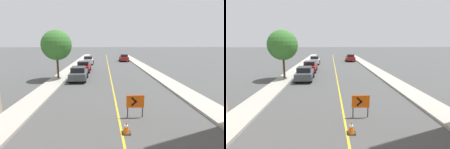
% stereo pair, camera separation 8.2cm
% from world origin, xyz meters
% --- Properties ---
extents(lane_stripe, '(0.12, 70.63, 0.01)m').
position_xyz_m(lane_stripe, '(0.00, 35.31, 0.00)').
color(lane_stripe, gold).
rests_on(lane_stripe, ground_plane).
extents(sidewalk_left, '(1.90, 70.63, 0.18)m').
position_xyz_m(sidewalk_left, '(-6.15, 35.31, 0.09)').
color(sidewalk_left, '#ADA89E').
rests_on(sidewalk_left, ground_plane).
extents(sidewalk_right, '(1.90, 70.63, 0.18)m').
position_xyz_m(sidewalk_right, '(6.15, 35.31, 0.09)').
color(sidewalk_right, '#ADA89E').
rests_on(sidewalk_right, ground_plane).
extents(traffic_cone_third, '(0.43, 0.43, 0.60)m').
position_xyz_m(traffic_cone_third, '(0.21, 19.34, 0.30)').
color(traffic_cone_third, black).
rests_on(traffic_cone_third, ground_plane).
extents(arrow_barricade_primary, '(1.04, 0.09, 1.36)m').
position_xyz_m(arrow_barricade_primary, '(0.97, 21.16, 0.93)').
color(arrow_barricade_primary, '#EF560C').
rests_on(arrow_barricade_primary, ground_plane).
extents(parked_car_curb_near, '(1.95, 4.35, 1.59)m').
position_xyz_m(parked_car_curb_near, '(-3.75, 31.49, 0.80)').
color(parked_car_curb_near, '#474C51').
rests_on(parked_car_curb_near, ground_plane).
extents(parked_car_curb_mid, '(1.94, 4.32, 1.59)m').
position_xyz_m(parked_car_curb_mid, '(-3.79, 37.24, 0.80)').
color(parked_car_curb_mid, maroon).
rests_on(parked_car_curb_mid, ground_plane).
extents(parked_car_curb_far, '(2.01, 4.39, 1.59)m').
position_xyz_m(parked_car_curb_far, '(-3.85, 46.04, 0.80)').
color(parked_car_curb_far, silver).
rests_on(parked_car_curb_far, ground_plane).
extents(parked_car_opposite_side, '(1.94, 4.32, 1.59)m').
position_xyz_m(parked_car_opposite_side, '(3.77, 50.94, 0.80)').
color(parked_car_opposite_side, maroon).
rests_on(parked_car_opposite_side, ground_plane).
extents(street_tree_left_near, '(3.46, 3.46, 5.58)m').
position_xyz_m(street_tree_left_near, '(-6.24, 32.06, 4.02)').
color(street_tree_left_near, '#4C3823').
rests_on(street_tree_left_near, sidewalk_left).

